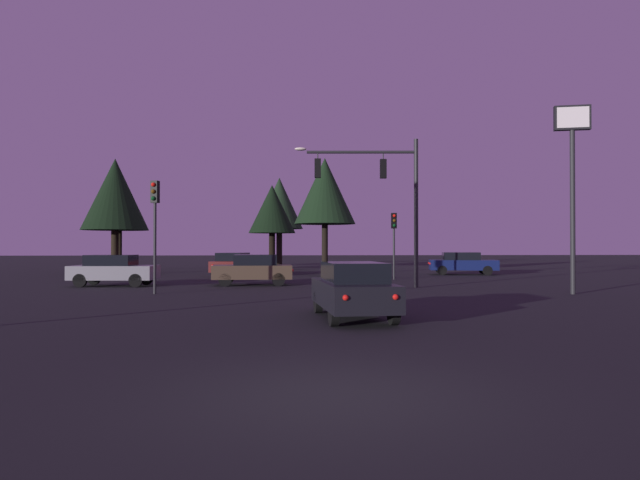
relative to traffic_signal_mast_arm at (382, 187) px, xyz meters
name	(u,v)px	position (x,y,z in m)	size (l,w,h in m)	color
ground_plane	(294,280)	(-4.01, 5.86, -4.76)	(168.00, 168.00, 0.00)	black
traffic_signal_mast_arm	(382,187)	(0.00, 0.00, 0.00)	(5.82, 0.67, 7.00)	#232326
traffic_light_corner_left	(394,232)	(1.80, 6.10, -1.99)	(0.30, 0.35, 3.88)	#232326
traffic_light_corner_right	(155,214)	(-9.90, -2.87, -1.50)	(0.36, 0.38, 4.62)	#232326
car_nearside_lane	(353,289)	(-2.81, -11.03, -3.96)	(2.01, 4.32, 1.52)	black
car_crossing_left	(253,269)	(-6.15, 2.04, -3.96)	(4.01, 1.93, 1.52)	#473828
car_crossing_right	(114,270)	(-12.94, 1.89, -3.96)	(4.17, 2.12, 1.52)	gray
car_far_lane	(463,263)	(7.57, 11.24, -3.96)	(4.77, 2.66, 1.52)	#0F1947
car_parked_lot	(233,264)	(-7.86, 10.30, -3.96)	(2.74, 4.52, 1.52)	#4C0F0F
store_sign_illuminated	(572,157)	(7.07, -4.11, 0.81)	(1.42, 0.58, 7.67)	#232326
tree_behind_sign	(120,200)	(-17.64, 19.49, 0.85)	(3.96, 3.96, 8.01)	black
tree_left_far	(272,210)	(-5.51, 18.15, 0.08)	(3.70, 3.70, 6.79)	black
tree_center_horizon	(325,191)	(-1.85, 11.33, 0.87)	(4.12, 4.12, 7.88)	black
tree_right_cluster	(115,195)	(-16.09, 12.84, 0.70)	(4.45, 4.45, 7.93)	black
tree_lot_edge	(279,204)	(-4.96, 23.08, 0.91)	(4.16, 4.16, 7.97)	black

